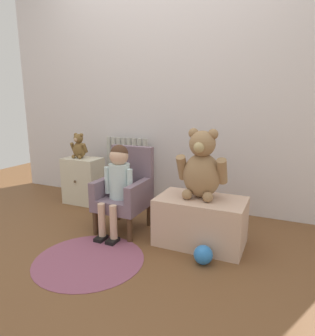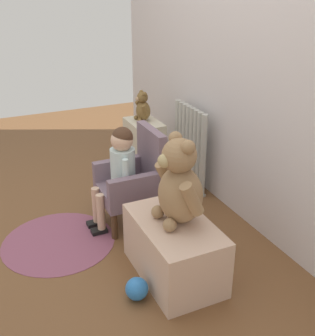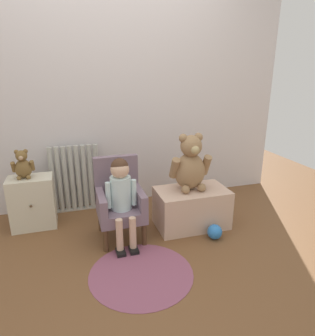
# 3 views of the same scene
# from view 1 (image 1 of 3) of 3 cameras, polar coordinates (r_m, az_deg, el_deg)

# --- Properties ---
(ground_plane) EXTENTS (6.00, 6.00, 0.00)m
(ground_plane) POSITION_cam_1_polar(r_m,az_deg,el_deg) (2.27, -10.87, -15.53)
(ground_plane) COLOR brown
(back_wall) EXTENTS (3.80, 0.05, 2.40)m
(back_wall) POSITION_cam_1_polar(r_m,az_deg,el_deg) (3.07, 1.61, 15.18)
(back_wall) COLOR silver
(back_wall) RESTS_ON ground_plane
(radiator) EXTENTS (0.50, 0.05, 0.69)m
(radiator) POSITION_cam_1_polar(r_m,az_deg,el_deg) (3.21, -5.81, -0.41)
(radiator) COLOR #B1B2A9
(radiator) RESTS_ON ground_plane
(small_dresser) EXTENTS (0.39, 0.28, 0.48)m
(small_dresser) POSITION_cam_1_polar(r_m,az_deg,el_deg) (3.26, -13.92, -2.34)
(small_dresser) COLOR beige
(small_dresser) RESTS_ON ground_plane
(child_armchair) EXTENTS (0.38, 0.41, 0.69)m
(child_armchair) POSITION_cam_1_polar(r_m,az_deg,el_deg) (2.53, -6.12, -4.26)
(child_armchair) COLOR slate
(child_armchair) RESTS_ON ground_plane
(child_figure) EXTENTS (0.25, 0.35, 0.73)m
(child_figure) POSITION_cam_1_polar(r_m,az_deg,el_deg) (2.40, -7.54, -1.68)
(child_figure) COLOR silver
(child_figure) RESTS_ON ground_plane
(low_bench) EXTENTS (0.65, 0.39, 0.36)m
(low_bench) POSITION_cam_1_polar(r_m,az_deg,el_deg) (2.31, 8.20, -9.98)
(low_bench) COLOR #CEAA92
(low_bench) RESTS_ON ground_plane
(large_teddy_bear) EXTENTS (0.37, 0.26, 0.51)m
(large_teddy_bear) POSITION_cam_1_polar(r_m,az_deg,el_deg) (2.22, 8.43, 0.06)
(large_teddy_bear) COLOR #96734E
(large_teddy_bear) RESTS_ON low_bench
(small_teddy_bear) EXTENTS (0.19, 0.13, 0.26)m
(small_teddy_bear) POSITION_cam_1_polar(r_m,az_deg,el_deg) (3.22, -14.72, 3.88)
(small_teddy_bear) COLOR brown
(small_teddy_bear) RESTS_ON small_dresser
(floor_rug) EXTENTS (0.75, 0.75, 0.01)m
(floor_rug) POSITION_cam_1_polar(r_m,az_deg,el_deg) (2.19, -12.89, -16.65)
(floor_rug) COLOR #894A61
(floor_rug) RESTS_ON ground_plane
(toy_ball) EXTENTS (0.13, 0.13, 0.13)m
(toy_ball) POSITION_cam_1_polar(r_m,az_deg,el_deg) (2.09, 8.70, -16.01)
(toy_ball) COLOR #2D77C9
(toy_ball) RESTS_ON ground_plane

